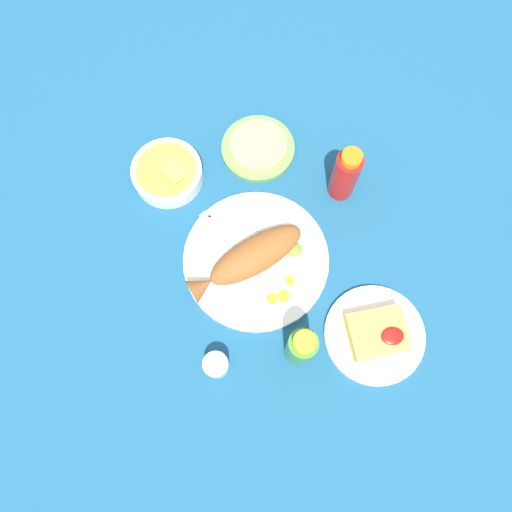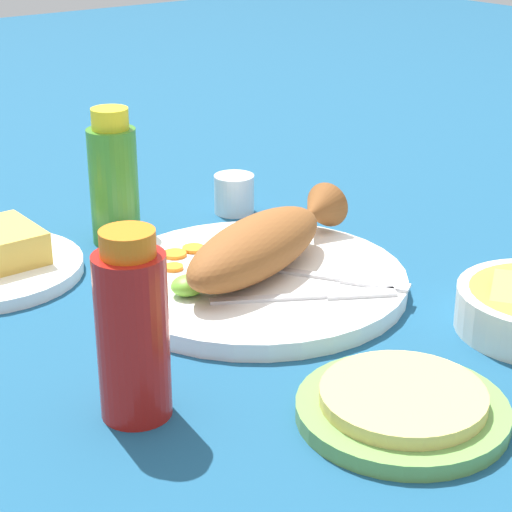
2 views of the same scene
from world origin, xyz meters
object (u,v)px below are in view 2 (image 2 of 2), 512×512
Objects in this scene: fried_fish at (264,243)px; hot_sauce_bottle_red at (132,330)px; fork_near at (333,278)px; salt_cup at (234,196)px; tortilla_plate at (402,411)px; main_plate at (256,282)px; fork_far at (317,296)px; hot_sauce_bottle_green at (114,180)px.

fried_fish is 1.72× the size of hot_sauce_bottle_red.
fork_near is (-0.04, 0.06, -0.03)m from fried_fish.
salt_cup is at bearing -138.62° from fried_fish.
tortilla_plate is (0.18, 0.47, -0.01)m from salt_cup.
main_plate reaches higher than tortilla_plate.
fork_near is at bearing -118.44° from tortilla_plate.
hot_sauce_bottle_red is 0.49m from salt_cup.
tortilla_plate is (0.11, 0.21, -0.01)m from fork_near.
fork_near is 0.95× the size of tortilla_plate.
fried_fish is at bearing -159.84° from main_plate.
salt_cup is at bearing -135.79° from hot_sauce_bottle_red.
tortilla_plate is (0.07, 0.27, -0.04)m from fried_fish.
fork_far is 0.97× the size of tortilla_plate.
fried_fish is 0.09m from fork_far.
tortilla_plate is at bearing -60.99° from fork_near.
tortilla_plate is (-0.16, 0.14, -0.07)m from hot_sauce_bottle_red.
main_plate is at bearing 128.72° from fork_far.
hot_sauce_bottle_red is at bearing -39.83° from tortilla_plate.
hot_sauce_bottle_green is (0.06, -0.29, 0.06)m from fork_far.
fork_near is 1.03× the size of hot_sauce_bottle_red.
hot_sauce_bottle_red is (0.28, 0.07, 0.06)m from fork_near.
main_plate is 0.22m from hot_sauce_bottle_green.
fork_far reaches higher than main_plate.
fork_far is 0.30m from hot_sauce_bottle_green.
salt_cup is at bearing -111.00° from tortilla_plate.
tortilla_plate is at bearing 140.17° from hot_sauce_bottle_red.
fork_near reaches higher than tortilla_plate.
fried_fish is 1.64× the size of fork_far.
fried_fish reaches higher than tortilla_plate.
tortilla_plate is at bearing 77.66° from main_plate.
main_plate is 0.27m from tortilla_plate.
main_plate is at bearing -102.34° from tortilla_plate.
hot_sauce_bottle_green is (-0.18, -0.34, 0.00)m from hot_sauce_bottle_red.
hot_sauce_bottle_red reaches higher than main_plate.
hot_sauce_bottle_green reaches higher than salt_cup.
fried_fish is 0.27m from hot_sauce_bottle_red.
hot_sauce_bottle_green reaches higher than fried_fish.
fork_far is 0.31m from salt_cup.
hot_sauce_bottle_green is at bearing -91.47° from tortilla_plate.
fork_far is at bearing -93.82° from fork_near.
fried_fish is (-0.01, -0.01, 0.04)m from main_plate.
fried_fish is 0.29m from tortilla_plate.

